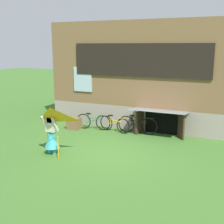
# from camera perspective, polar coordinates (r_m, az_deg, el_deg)

# --- Properties ---
(ground_plane) EXTENTS (60.00, 60.00, 0.00)m
(ground_plane) POSITION_cam_1_polar(r_m,az_deg,el_deg) (10.08, -0.44, -8.03)
(ground_plane) COLOR #3D6B28
(log_house) EXTENTS (8.51, 5.66, 4.62)m
(log_house) POSITION_cam_1_polar(r_m,az_deg,el_deg) (14.45, 8.15, 7.63)
(log_house) COLOR gray
(log_house) RESTS_ON ground_plane
(person) EXTENTS (0.61, 0.52, 1.54)m
(person) POSITION_cam_1_polar(r_m,az_deg,el_deg) (10.04, -11.72, -4.47)
(person) COLOR teal
(person) RESTS_ON ground_plane
(kite) EXTENTS (1.15, 1.18, 1.61)m
(kite) POSITION_cam_1_polar(r_m,az_deg,el_deg) (9.17, -11.92, -2.00)
(kite) COLOR orange
(kite) RESTS_ON ground_plane
(bicycle_black) EXTENTS (1.70, 0.08, 0.78)m
(bicycle_black) POSITION_cam_1_polar(r_m,az_deg,el_deg) (12.16, 4.98, -2.53)
(bicycle_black) COLOR black
(bicycle_black) RESTS_ON ground_plane
(bicycle_yellow) EXTENTS (1.51, 0.40, 0.70)m
(bicycle_yellow) POSITION_cam_1_polar(r_m,az_deg,el_deg) (12.42, 0.48, -2.32)
(bicycle_yellow) COLOR black
(bicycle_yellow) RESTS_ON ground_plane
(bicycle_green) EXTENTS (1.57, 0.23, 0.72)m
(bicycle_green) POSITION_cam_1_polar(r_m,az_deg,el_deg) (12.79, -3.69, -1.87)
(bicycle_green) COLOR black
(bicycle_green) RESTS_ON ground_plane
(wooden_crate) EXTENTS (0.55, 0.47, 0.51)m
(wooden_crate) POSITION_cam_1_polar(r_m,az_deg,el_deg) (12.96, -7.41, -2.20)
(wooden_crate) COLOR brown
(wooden_crate) RESTS_ON ground_plane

